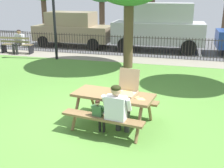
# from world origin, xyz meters

# --- Properties ---
(ground) EXTENTS (28.00, 11.14, 0.02)m
(ground) POSITION_xyz_m (0.00, 1.57, -0.01)
(ground) COLOR #558938
(cobblestone_walkway) EXTENTS (28.00, 1.40, 0.01)m
(cobblestone_walkway) POSITION_xyz_m (0.00, 6.44, -0.00)
(cobblestone_walkway) COLOR gray
(street_asphalt) EXTENTS (28.00, 7.13, 0.01)m
(street_asphalt) POSITION_xyz_m (0.00, 10.71, -0.01)
(street_asphalt) COLOR #515154
(picnic_table_foreground) EXTENTS (1.97, 1.70, 0.79)m
(picnic_table_foreground) POSITION_xyz_m (0.58, -0.34, 0.60)
(picnic_table_foreground) COLOR brown
(picnic_table_foreground) RESTS_ON ground
(pizza_box_open) EXTENTS (0.55, 0.59, 0.53)m
(pizza_box_open) POSITION_xyz_m (0.86, -0.24, 0.87)
(pizza_box_open) COLOR tan
(pizza_box_open) RESTS_ON picnic_table_foreground
(pizza_slice_on_table) EXTENTS (0.24, 0.21, 0.02)m
(pizza_slice_on_table) POSITION_xyz_m (1.21, -0.48, 0.78)
(pizza_slice_on_table) COLOR #EFD071
(pizza_slice_on_table) RESTS_ON picnic_table_foreground
(adult_at_table) EXTENTS (0.63, 0.63, 1.19)m
(adult_at_table) POSITION_xyz_m (0.82, -0.88, 0.66)
(adult_at_table) COLOR #303030
(adult_at_table) RESTS_ON ground
(child_at_table) EXTENTS (0.31, 0.31, 0.81)m
(child_at_table) POSITION_xyz_m (0.41, -0.86, 0.50)
(child_at_table) COLOR black
(child_at_table) RESTS_ON ground
(iron_fence_streetside) EXTENTS (21.00, 0.03, 1.01)m
(iron_fence_streetside) POSITION_xyz_m (-0.00, 7.14, 0.51)
(iron_fence_streetside) COLOR #2D2823
(iron_fence_streetside) RESTS_ON ground
(park_bench_left) EXTENTS (1.62, 0.54, 0.85)m
(park_bench_left) POSITION_xyz_m (-6.26, 6.30, 0.42)
(park_bench_left) COLOR #756546
(park_bench_left) RESTS_ON ground
(person_on_park_bench) EXTENTS (0.63, 0.62, 1.19)m
(person_on_park_bench) POSITION_xyz_m (-6.14, 6.32, 0.66)
(person_on_park_bench) COLOR #252525
(person_on_park_bench) RESTS_ON ground
(parked_car_far_left) EXTENTS (4.44, 1.99, 1.94)m
(parked_car_far_left) POSITION_xyz_m (-4.28, 8.98, 1.01)
(parked_car_far_left) COLOR gray
(parked_car_far_left) RESTS_ON ground
(parked_car_left) EXTENTS (4.76, 2.19, 2.46)m
(parked_car_left) POSITION_xyz_m (0.55, 8.98, 1.31)
(parked_car_left) COLOR #B3B3B8
(parked_car_left) RESTS_ON ground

